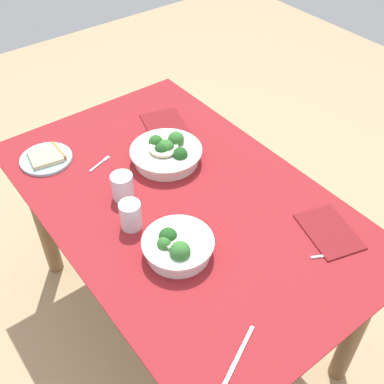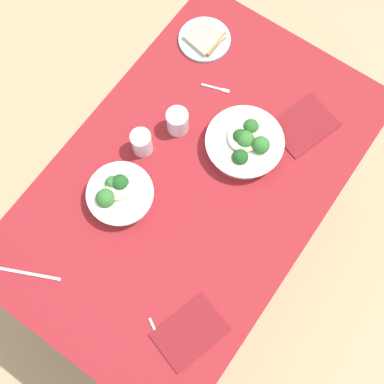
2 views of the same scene
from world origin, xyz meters
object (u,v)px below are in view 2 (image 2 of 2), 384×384
object	(u,v)px
bread_side_plate	(205,39)
fork_by_far_bowl	(217,88)
napkin_folded_lower	(304,125)
broccoli_bowl_far	(119,194)
fork_by_near_bowl	(157,335)
water_glass_center	(142,143)
table_knife_left	(29,274)
water_glass_side	(177,121)
napkin_folded_upper	(190,332)
broccoli_bowl_near	(245,143)

from	to	relation	value
bread_side_plate	fork_by_far_bowl	size ratio (longest dim) A/B	1.89
napkin_folded_lower	bread_side_plate	bearing A→B (deg)	79.68
broccoli_bowl_far	fork_by_near_bowl	world-z (taller)	broccoli_bowl_far
water_glass_center	table_knife_left	bearing A→B (deg)	176.33
water_glass_side	napkin_folded_upper	bearing A→B (deg)	-141.19
fork_by_near_bowl	water_glass_center	bearing A→B (deg)	159.50
broccoli_bowl_far	bread_side_plate	distance (m)	0.70
broccoli_bowl_near	napkin_folded_lower	world-z (taller)	broccoli_bowl_near
fork_by_near_bowl	napkin_folded_upper	distance (m)	0.10
water_glass_center	napkin_folded_upper	distance (m)	0.65
water_glass_side	fork_by_near_bowl	xyz separation A→B (m)	(-0.62, -0.37, -0.05)
broccoli_bowl_far	broccoli_bowl_near	size ratio (longest dim) A/B	0.82
water_glass_center	broccoli_bowl_near	bearing A→B (deg)	-54.15
fork_by_near_bowl	water_glass_side	bearing A→B (deg)	149.10
water_glass_center	water_glass_side	xyz separation A→B (m)	(0.14, -0.05, -0.00)
water_glass_center	fork_by_far_bowl	bearing A→B (deg)	-12.57
table_knife_left	napkin_folded_lower	distance (m)	1.08
broccoli_bowl_far	bread_side_plate	world-z (taller)	broccoli_bowl_far
broccoli_bowl_near	water_glass_center	xyz separation A→B (m)	(-0.21, 0.29, 0.01)
broccoli_bowl_far	fork_by_near_bowl	size ratio (longest dim) A/B	2.33
water_glass_center	fork_by_far_bowl	world-z (taller)	water_glass_center
napkin_folded_upper	napkin_folded_lower	world-z (taller)	same
broccoli_bowl_near	water_glass_center	distance (m)	0.36
bread_side_plate	table_knife_left	bearing A→B (deg)	-177.84
broccoli_bowl_far	napkin_folded_upper	world-z (taller)	broccoli_bowl_far
napkin_folded_upper	napkin_folded_lower	xyz separation A→B (m)	(0.82, 0.08, 0.00)
fork_by_far_bowl	fork_by_near_bowl	world-z (taller)	same
water_glass_center	table_knife_left	distance (m)	0.57
broccoli_bowl_near	broccoli_bowl_far	bearing A→B (deg)	148.87
fork_by_far_bowl	table_knife_left	xyz separation A→B (m)	(-0.92, 0.11, -0.00)
broccoli_bowl_near	water_glass_side	xyz separation A→B (m)	(-0.07, 0.24, 0.01)
broccoli_bowl_far	water_glass_side	size ratio (longest dim) A/B	2.35
bread_side_plate	fork_by_far_bowl	bearing A→B (deg)	-133.30
broccoli_bowl_far	table_knife_left	size ratio (longest dim) A/B	1.05
broccoli_bowl_far	water_glass_center	size ratio (longest dim) A/B	2.26
water_glass_center	water_glass_side	bearing A→B (deg)	-20.95
fork_by_near_bowl	broccoli_bowl_near	bearing A→B (deg)	129.16
broccoli_bowl_near	fork_by_near_bowl	world-z (taller)	broccoli_bowl_near
fork_by_near_bowl	napkin_folded_upper	world-z (taller)	napkin_folded_upper
bread_side_plate	table_knife_left	world-z (taller)	bread_side_plate
water_glass_side	table_knife_left	size ratio (longest dim) A/B	0.45
broccoli_bowl_near	table_knife_left	bearing A→B (deg)	157.27
broccoli_bowl_far	table_knife_left	xyz separation A→B (m)	(-0.38, 0.08, -0.04)
bread_side_plate	broccoli_bowl_far	bearing A→B (deg)	-169.66
fork_by_far_bowl	table_knife_left	world-z (taller)	same
broccoli_bowl_near	fork_by_near_bowl	bearing A→B (deg)	-169.29
broccoli_bowl_near	bread_side_plate	world-z (taller)	broccoli_bowl_near
fork_by_far_bowl	napkin_folded_upper	size ratio (longest dim) A/B	0.49
bread_side_plate	napkin_folded_lower	distance (m)	0.50
water_glass_side	napkin_folded_lower	distance (m)	0.45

